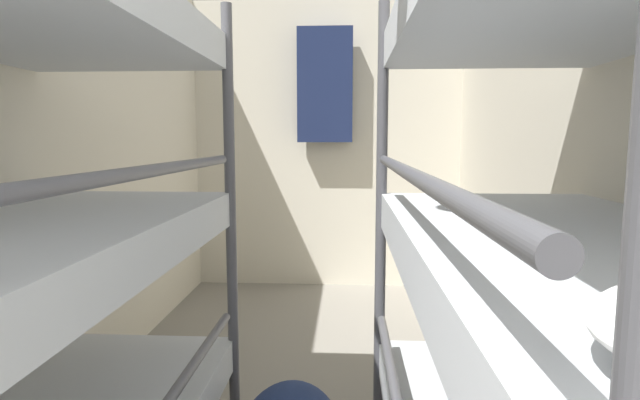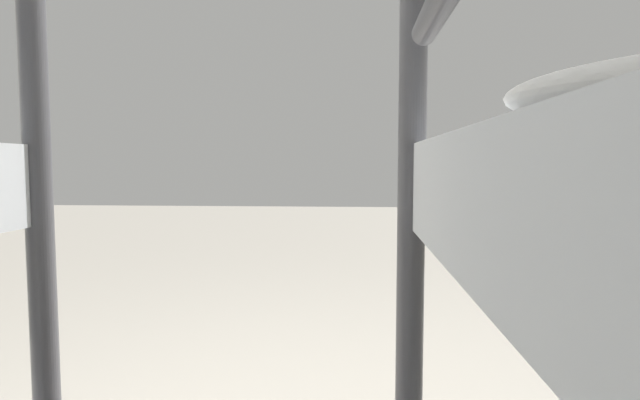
{
  "view_description": "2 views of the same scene",
  "coord_description": "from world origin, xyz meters",
  "views": [
    {
      "loc": [
        0.17,
        0.36,
        1.24
      ],
      "look_at": [
        0.04,
        2.67,
        0.96
      ],
      "focal_mm": 28.0,
      "sensor_mm": 36.0,
      "label": 1
    },
    {
      "loc": [
        -0.22,
        1.36,
        1.0
      ],
      "look_at": [
        -0.14,
        0.25,
        0.91
      ],
      "focal_mm": 28.0,
      "sensor_mm": 36.0,
      "label": 2
    }
  ],
  "objects": [
    {
      "name": "wall_back",
      "position": [
        0.0,
        4.57,
        1.18
      ],
      "size": [
        2.32,
        0.06,
        2.37
      ],
      "color": "beige",
      "rests_on": "ground_plane"
    },
    {
      "name": "wall_right",
      "position": [
        1.13,
        2.27,
        1.18
      ],
      "size": [
        0.06,
        4.66,
        2.37
      ],
      "color": "beige",
      "rests_on": "ground_plane"
    },
    {
      "name": "bunk_stack_right_near",
      "position": [
        0.7,
        1.4,
        0.97
      ],
      "size": [
        0.82,
        1.83,
        1.81
      ],
      "color": "#4C4C51",
      "rests_on": "ground_plane"
    },
    {
      "name": "wall_left",
      "position": [
        -1.13,
        2.27,
        1.18
      ],
      "size": [
        0.06,
        4.66,
        2.37
      ],
      "color": "beige",
      "rests_on": "ground_plane"
    },
    {
      "name": "hanging_coat",
      "position": [
        -0.01,
        4.42,
        1.67
      ],
      "size": [
        0.44,
        0.12,
        0.9
      ],
      "color": "#192347"
    }
  ]
}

